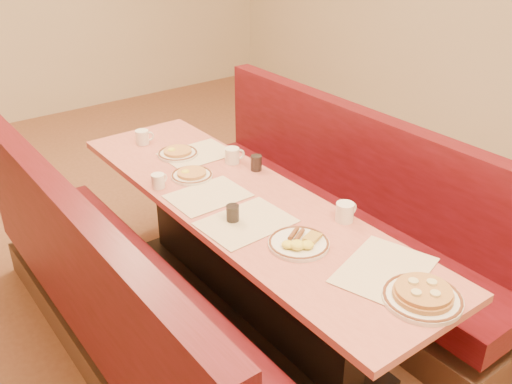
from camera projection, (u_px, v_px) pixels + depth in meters
ground at (244, 312)px, 3.34m from camera, size 8.00×8.00×0.00m
diner_table at (243, 260)px, 3.16m from camera, size 0.70×2.50×0.75m
booth_left at (122, 313)px, 2.78m from camera, size 0.55×2.50×1.05m
booth_right at (338, 221)px, 3.56m from camera, size 0.55×2.50×1.05m
placemat_near_left at (246, 222)px, 2.78m from camera, size 0.44×0.34×0.00m
placemat_near_right at (384, 270)px, 2.43m from camera, size 0.52×0.45×0.00m
placemat_far_left at (208, 196)px, 3.03m from camera, size 0.40×0.30×0.00m
placemat_far_right at (197, 154)px, 3.51m from camera, size 0.41×0.31×0.00m
pancake_plate at (423, 296)px, 2.25m from camera, size 0.32×0.32×0.07m
eggs_plate at (299, 243)px, 2.60m from camera, size 0.28×0.28×0.06m
extra_plate_mid at (178, 153)px, 3.49m from camera, size 0.24×0.24×0.05m
extra_plate_far at (192, 175)px, 3.22m from camera, size 0.23×0.23×0.05m
coffee_mug_a at (345, 212)px, 2.79m from camera, size 0.13×0.09×0.10m
coffee_mug_b at (158, 180)px, 3.10m from camera, size 0.10×0.07×0.08m
coffee_mug_c at (233, 155)px, 3.38m from camera, size 0.12×0.09×0.09m
coffee_mug_d at (143, 137)px, 3.64m from camera, size 0.12×0.08×0.09m
soda_tumbler_near at (233, 213)px, 2.78m from camera, size 0.06×0.06×0.09m
soda_tumbler_mid at (256, 163)px, 3.29m from camera, size 0.07×0.07×0.09m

